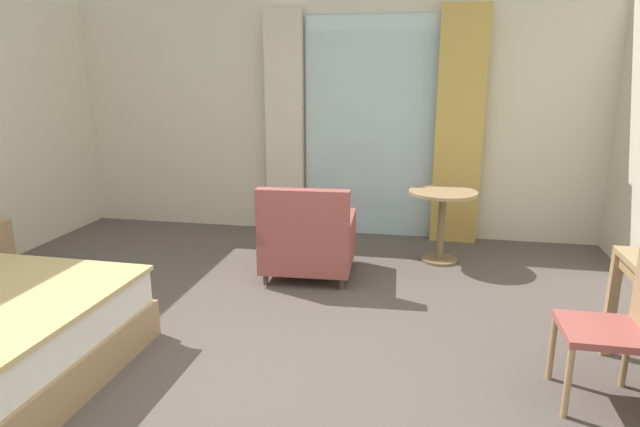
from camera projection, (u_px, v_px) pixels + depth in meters
The scene contains 8 objects.
ground at pixel (245, 370), 3.34m from camera, with size 6.41×6.58×0.10m, color #564C47.
wall_back at pixel (330, 113), 5.87m from camera, with size 6.01×0.12×2.66m, color beige.
balcony_glass_door at pixel (370, 129), 5.75m from camera, with size 1.41×0.02×2.34m, color silver.
curtain_panel_left at pixel (284, 125), 5.82m from camera, with size 0.40×0.10×2.42m, color beige.
curtain_panel_right at pixel (459, 128), 5.47m from camera, with size 0.48×0.10×2.42m, color tan.
desk_chair at pixel (621, 322), 2.80m from camera, with size 0.44×0.41×0.87m.
armchair_by_window at pixel (308, 241), 4.69m from camera, with size 0.81×0.82×0.84m.
round_cafe_table at pixel (442, 210), 5.02m from camera, with size 0.63×0.63×0.69m.
Camera 1 is at (1.04, -2.84, 1.74)m, focal length 29.96 mm.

